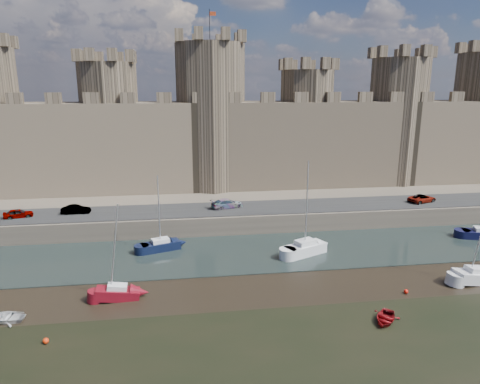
{
  "coord_description": "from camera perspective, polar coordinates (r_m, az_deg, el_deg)",
  "views": [
    {
      "loc": [
        -2.94,
        -22.33,
        19.09
      ],
      "look_at": [
        3.16,
        22.0,
        7.9
      ],
      "focal_mm": 32.0,
      "sensor_mm": 36.0,
      "label": 1
    }
  ],
  "objects": [
    {
      "name": "sailboat_4",
      "position": [
        41.73,
        -16.0,
        -12.71
      ],
      "size": [
        3.98,
        1.76,
        9.1
      ],
      "rotation": [
        0.0,
        0.0,
        0.06
      ],
      "color": "maroon",
      "rests_on": "ground"
    },
    {
      "name": "castle",
      "position": [
        70.75,
        -5.99,
        7.94
      ],
      "size": [
        108.5,
        11.0,
        29.0
      ],
      "color": "#42382B",
      "rests_on": "quay"
    },
    {
      "name": "car_3",
      "position": [
        67.56,
        23.11,
        -0.8
      ],
      "size": [
        4.74,
        3.29,
        1.2
      ],
      "primitive_type": "imported",
      "rotation": [
        0.0,
        0.0,
        1.9
      ],
      "color": "gray",
      "rests_on": "quay"
    },
    {
      "name": "buoy_3",
      "position": [
        44.24,
        21.26,
        -12.25
      ],
      "size": [
        0.41,
        0.41,
        0.41
      ],
      "primitive_type": "sphere",
      "color": "red",
      "rests_on": "ground"
    },
    {
      "name": "dinghy_4",
      "position": [
        38.87,
        18.8,
        -15.67
      ],
      "size": [
        3.53,
        3.71,
        0.63
      ],
      "primitive_type": "imported",
      "rotation": [
        1.57,
        0.0,
        5.64
      ],
      "color": "maroon",
      "rests_on": "ground"
    },
    {
      "name": "sailboat_2",
      "position": [
        50.35,
        8.67,
        -7.36
      ],
      "size": [
        5.44,
        3.93,
        10.96
      ],
      "rotation": [
        0.0,
        0.0,
        0.43
      ],
      "color": "silver",
      "rests_on": "ground"
    },
    {
      "name": "buoy_1",
      "position": [
        37.42,
        -24.48,
        -17.62
      ],
      "size": [
        0.46,
        0.46,
        0.46
      ],
      "primitive_type": "sphere",
      "color": "red",
      "rests_on": "ground"
    },
    {
      "name": "quay",
      "position": [
        84.29,
        -5.67,
        1.75
      ],
      "size": [
        160.0,
        60.0,
        2.5
      ],
      "primitive_type": "cube",
      "color": "#4C443A",
      "rests_on": "ground"
    },
    {
      "name": "sailboat_1",
      "position": [
        51.85,
        -10.54,
        -6.94
      ],
      "size": [
        4.85,
        3.1,
        9.06
      ],
      "rotation": [
        0.0,
        0.0,
        0.32
      ],
      "color": "black",
      "rests_on": "ground"
    },
    {
      "name": "car_0",
      "position": [
        61.9,
        -27.46,
        -2.56
      ],
      "size": [
        3.76,
        2.31,
        1.19
      ],
      "primitive_type": "imported",
      "rotation": [
        0.0,
        0.0,
        1.85
      ],
      "color": "gray",
      "rests_on": "quay"
    },
    {
      "name": "dinghy_6",
      "position": [
        41.92,
        -28.87,
        -14.44
      ],
      "size": [
        3.47,
        2.7,
        0.66
      ],
      "primitive_type": "imported",
      "rotation": [
        1.57,
        0.0,
        4.57
      ],
      "color": "silver",
      "rests_on": "ground"
    },
    {
      "name": "water_channel",
      "position": [
        50.18,
        -3.94,
        -8.31
      ],
      "size": [
        160.0,
        12.0,
        0.08
      ],
      "primitive_type": "cube",
      "color": "black",
      "rests_on": "ground"
    },
    {
      "name": "car_2",
      "position": [
        59.31,
        -1.74,
        -1.56
      ],
      "size": [
        4.81,
        3.06,
        1.3
      ],
      "primitive_type": "imported",
      "rotation": [
        0.0,
        0.0,
        1.87
      ],
      "color": "gray",
      "rests_on": "quay"
    },
    {
      "name": "road",
      "position": [
        58.78,
        -4.66,
        -2.35
      ],
      "size": [
        160.0,
        7.0,
        0.1
      ],
      "primitive_type": "cube",
      "color": "black",
      "rests_on": "quay"
    },
    {
      "name": "sailboat_5",
      "position": [
        49.25,
        28.94,
        -9.7
      ],
      "size": [
        4.88,
        2.3,
        10.18
      ],
      "rotation": [
        0.0,
        0.0,
        0.1
      ],
      "color": "silver",
      "rests_on": "ground"
    },
    {
      "name": "car_1",
      "position": [
        60.64,
        -21.04,
        -2.21
      ],
      "size": [
        3.7,
        1.34,
        1.21
      ],
      "primitive_type": "imported",
      "rotation": [
        0.0,
        0.0,
        1.59
      ],
      "color": "gray",
      "rests_on": "quay"
    }
  ]
}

